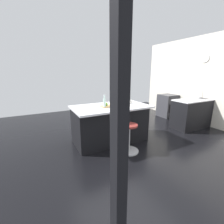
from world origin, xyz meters
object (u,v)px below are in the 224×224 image
at_px(cutting_board, 108,106).
at_px(stool_by_window, 129,139).
at_px(oven_range, 167,106).
at_px(kitchen_island, 110,123).
at_px(apple_green, 106,104).
at_px(fruit_bowl, 127,102).
at_px(apple_yellow, 112,103).
at_px(water_bottle, 105,102).

bearing_deg(cutting_board, stool_by_window, 106.77).
bearing_deg(oven_range, kitchen_island, 18.27).
distance_m(apple_green, fruit_bowl, 0.71).
bearing_deg(apple_green, oven_range, -161.38).
relative_size(cutting_board, apple_yellow, 4.52).
bearing_deg(apple_yellow, oven_range, -161.22).
relative_size(cutting_board, fruit_bowl, 1.51).
distance_m(kitchen_island, water_bottle, 0.63).
bearing_deg(water_bottle, cutting_board, -152.15).
bearing_deg(cutting_board, apple_green, -0.16).
xyz_separation_m(apple_yellow, fruit_bowl, (-0.51, -0.11, -0.02)).
bearing_deg(water_bottle, fruit_bowl, -163.67).
height_order(stool_by_window, water_bottle, water_bottle).
bearing_deg(cutting_board, kitchen_island, -141.91).
height_order(stool_by_window, apple_green, apple_green).
bearing_deg(cutting_board, water_bottle, 27.85).
bearing_deg(apple_green, cutting_board, 179.84).
xyz_separation_m(kitchen_island, cutting_board, (0.09, 0.07, 0.46)).
distance_m(oven_range, apple_green, 3.38).
distance_m(apple_yellow, water_bottle, 0.28).
xyz_separation_m(cutting_board, apple_yellow, (-0.13, -0.05, 0.05)).
bearing_deg(apple_green, stool_by_window, 111.24).
xyz_separation_m(apple_yellow, water_bottle, (0.25, 0.12, 0.06)).
relative_size(kitchen_island, cutting_board, 5.08).
xyz_separation_m(stool_by_window, water_bottle, (0.31, -0.56, 0.74)).
distance_m(apple_yellow, fruit_bowl, 0.53).
bearing_deg(oven_range, cutting_board, 18.93).
bearing_deg(water_bottle, apple_green, -136.31).
height_order(oven_range, fruit_bowl, fruit_bowl).
height_order(kitchen_island, fruit_bowl, fruit_bowl).
xyz_separation_m(kitchen_island, apple_green, (0.14, 0.07, 0.51)).
distance_m(apple_green, apple_yellow, 0.19).
distance_m(oven_range, water_bottle, 3.48).
bearing_deg(stool_by_window, oven_range, -149.83).
relative_size(apple_green, water_bottle, 0.27).
bearing_deg(apple_green, apple_yellow, -163.98).
xyz_separation_m(apple_green, water_bottle, (0.07, 0.07, 0.06)).
xyz_separation_m(cutting_board, fruit_bowl, (-0.64, -0.16, 0.03)).
bearing_deg(oven_range, apple_green, 18.62).
distance_m(stool_by_window, apple_green, 0.96).
distance_m(kitchen_island, fruit_bowl, 0.75).
xyz_separation_m(kitchen_island, fruit_bowl, (-0.55, -0.09, 0.49)).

